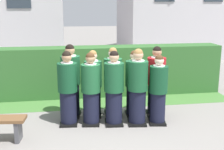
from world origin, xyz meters
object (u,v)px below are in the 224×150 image
object	(u,v)px
student_front_row_0	(68,90)
student_rear_row_1	(93,85)
student_front_row_1	(91,91)
student_rear_row_0	(71,83)
student_in_red_blazer	(156,83)
student_front_row_2	(114,90)
student_front_row_4	(158,91)
student_rear_row_2	(113,83)
student_front_row_3	(138,89)
student_rear_row_3	(134,85)

from	to	relation	value
student_front_row_0	student_rear_row_1	xyz separation A→B (m)	(0.59, 0.42, -0.03)
student_front_row_1	student_rear_row_0	xyz separation A→B (m)	(-0.42, 0.55, 0.06)
student_front_row_1	student_in_red_blazer	world-z (taller)	student_in_red_blazer
student_front_row_2	student_in_red_blazer	size ratio (longest dim) A/B	0.99
student_front_row_4	student_rear_row_2	xyz separation A→B (m)	(-0.90, 0.67, 0.04)
student_front_row_2	student_in_red_blazer	distance (m)	1.14
student_front_row_0	student_rear_row_0	bearing A→B (deg)	80.91
student_front_row_3	student_front_row_0	bearing A→B (deg)	172.13
student_in_red_blazer	student_front_row_3	bearing A→B (deg)	-140.49
student_rear_row_1	student_front_row_4	bearing A→B (deg)	-26.22
student_rear_row_1	student_in_red_blazer	bearing A→B (deg)	-6.54
student_front_row_1	student_in_red_blazer	bearing A→B (deg)	11.34
student_front_row_3	student_front_row_2	bearing A→B (deg)	173.51
student_front_row_2	student_front_row_4	world-z (taller)	student_front_row_2
student_front_row_1	student_rear_row_1	size ratio (longest dim) A/B	1.02
student_front_row_3	student_rear_row_2	distance (m)	0.77
student_in_red_blazer	student_rear_row_0	bearing A→B (deg)	173.13
student_front_row_0	student_front_row_3	world-z (taller)	student_front_row_3
student_front_row_0	student_in_red_blazer	xyz separation A→B (m)	(2.06, 0.25, 0.01)
student_front_row_3	student_rear_row_2	world-z (taller)	student_front_row_3
student_front_row_3	student_front_row_4	distance (m)	0.46
student_front_row_3	student_rear_row_3	size ratio (longest dim) A/B	1.08
student_front_row_4	student_in_red_blazer	xyz separation A→B (m)	(0.10, 0.50, 0.06)
student_rear_row_0	student_front_row_4	bearing A→B (deg)	-21.57
student_front_row_2	student_front_row_4	xyz separation A→B (m)	(0.96, -0.10, -0.05)
student_front_row_1	student_rear_row_0	size ratio (longest dim) A/B	0.93
student_front_row_3	student_rear_row_3	xyz separation A→B (m)	(0.04, 0.53, -0.06)
student_front_row_3	student_in_red_blazer	xyz separation A→B (m)	(0.56, 0.46, -0.01)
student_front_row_0	student_in_red_blazer	distance (m)	2.07
student_rear_row_1	student_front_row_1	bearing A→B (deg)	-101.25
student_rear_row_2	student_rear_row_3	size ratio (longest dim) A/B	1.04
student_rear_row_0	student_in_red_blazer	size ratio (longest dim) A/B	1.03
student_front_row_1	student_rear_row_2	distance (m)	0.74
student_rear_row_3	student_rear_row_0	bearing A→B (deg)	173.69
student_front_row_1	student_front_row_4	world-z (taller)	student_front_row_1
student_front_row_4	student_rear_row_3	bearing A→B (deg)	125.30
student_rear_row_2	student_in_red_blazer	size ratio (longest dim) A/B	0.98
student_rear_row_0	student_front_row_1	bearing A→B (deg)	-52.88
student_rear_row_1	student_in_red_blazer	xyz separation A→B (m)	(1.47, -0.17, 0.04)
student_front_row_1	student_front_row_2	bearing A→B (deg)	-9.83
student_front_row_2	student_front_row_0	bearing A→B (deg)	171.43
student_rear_row_0	student_rear_row_1	bearing A→B (deg)	-7.81
student_rear_row_1	student_rear_row_3	world-z (taller)	student_rear_row_1
student_rear_row_3	student_front_row_2	bearing A→B (deg)	-139.15
student_front_row_0	student_front_row_4	bearing A→B (deg)	-7.39
student_front_row_0	student_front_row_1	world-z (taller)	student_front_row_0
student_front_row_0	student_rear_row_0	xyz separation A→B (m)	(0.08, 0.49, 0.04)
student_front_row_2	student_front_row_3	size ratio (longest dim) A/B	0.97
student_front_row_3	student_in_red_blazer	distance (m)	0.72
student_front_row_2	student_rear_row_1	world-z (taller)	student_front_row_2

